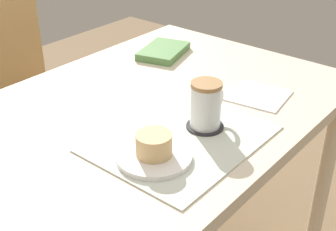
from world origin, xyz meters
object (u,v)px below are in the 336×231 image
(coffee_mug, at_px, (207,104))
(small_book, at_px, (163,51))
(dining_table, at_px, (148,131))
(wooden_chair, at_px, (16,96))
(pastry_plate, at_px, (154,156))
(pastry, at_px, (154,144))

(coffee_mug, height_order, small_book, coffee_mug)
(dining_table, distance_m, wooden_chair, 0.72)
(pastry_plate, distance_m, pastry, 0.03)
(pastry, bearing_deg, wooden_chair, 76.22)
(wooden_chair, height_order, pastry, wooden_chair)
(wooden_chair, xyz_separation_m, small_book, (0.27, -0.50, 0.22))
(coffee_mug, xyz_separation_m, small_book, (0.30, 0.39, -0.05))
(pastry_plate, bearing_deg, pastry, 135.00)
(coffee_mug, bearing_deg, pastry_plate, 178.36)
(dining_table, height_order, coffee_mug, coffee_mug)
(wooden_chair, height_order, small_book, wooden_chair)
(wooden_chair, xyz_separation_m, pastry_plate, (-0.22, -0.89, 0.22))
(wooden_chair, xyz_separation_m, coffee_mug, (-0.03, -0.89, 0.28))
(small_book, bearing_deg, wooden_chair, 102.10)
(pastry_plate, relative_size, pastry, 2.11)
(dining_table, bearing_deg, small_book, 33.67)
(wooden_chair, relative_size, pastry, 11.37)
(pastry_plate, distance_m, small_book, 0.62)
(pastry_plate, relative_size, small_book, 0.93)
(dining_table, relative_size, pastry, 14.23)
(wooden_chair, bearing_deg, pastry_plate, 81.48)
(pastry_plate, height_order, pastry, pastry)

